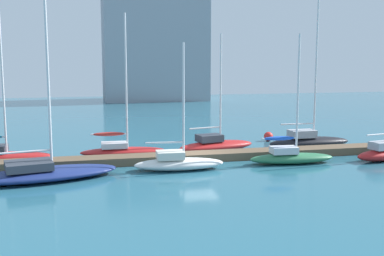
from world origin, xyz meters
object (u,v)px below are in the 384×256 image
object	(u,v)px
sailboat_0	(0,154)
sailboat_4	(216,144)
sailboat_3	(178,162)
sailboat_6	(309,140)
sailboat_1	(43,172)
harbor_building_distant	(154,48)
sailboat_2	(122,149)
sailboat_5	(291,156)
mooring_buoy_red	(268,136)

from	to	relation	value
sailboat_0	sailboat_4	world-z (taller)	sailboat_0
sailboat_0	sailboat_3	bearing A→B (deg)	-18.64
sailboat_3	sailboat_6	world-z (taller)	sailboat_6
sailboat_4	sailboat_1	bearing A→B (deg)	-165.06
sailboat_4	harbor_building_distant	xyz separation A→B (m)	(2.54, 47.70, 8.40)
sailboat_1	sailboat_4	distance (m)	13.72
sailboat_1	sailboat_2	distance (m)	7.92
sailboat_1	sailboat_4	bearing A→B (deg)	15.20
sailboat_2	sailboat_6	size ratio (longest dim) A/B	0.88
sailboat_3	sailboat_4	size ratio (longest dim) A/B	0.90
sailboat_0	harbor_building_distant	bearing A→B (deg)	74.02
sailboat_6	harbor_building_distant	bearing A→B (deg)	95.01
sailboat_2	sailboat_6	xyz separation A→B (m)	(14.71, -0.24, 0.11)
sailboat_0	harbor_building_distant	xyz separation A→B (m)	(17.97, 48.27, 8.38)
sailboat_4	sailboat_5	bearing A→B (deg)	-67.22
sailboat_2	sailboat_5	bearing A→B (deg)	-23.91
sailboat_6	harbor_building_distant	distance (m)	49.04
sailboat_3	sailboat_6	xyz separation A→B (m)	(11.59, 5.06, 0.12)
mooring_buoy_red	harbor_building_distant	bearing A→B (deg)	94.06
sailboat_1	sailboat_4	size ratio (longest dim) A/B	1.31
sailboat_2	harbor_building_distant	bearing A→B (deg)	80.25
sailboat_2	mooring_buoy_red	bearing A→B (deg)	17.07
harbor_building_distant	sailboat_0	bearing A→B (deg)	-110.42
sailboat_0	harbor_building_distant	distance (m)	52.19
sailboat_4	harbor_building_distant	distance (m)	48.50
sailboat_5	harbor_building_distant	distance (m)	53.72
sailboat_1	mooring_buoy_red	distance (m)	20.33
sailboat_5	mooring_buoy_red	distance (m)	8.96
sailboat_2	sailboat_4	xyz separation A→B (m)	(7.16, 0.13, 0.02)
harbor_building_distant	sailboat_1	bearing A→B (deg)	-105.32
sailboat_6	sailboat_0	bearing A→B (deg)	179.56
sailboat_1	sailboat_5	world-z (taller)	sailboat_1
sailboat_1	harbor_building_distant	xyz separation A→B (m)	(14.77, 53.92, 8.45)
sailboat_1	sailboat_0	bearing A→B (deg)	107.78
sailboat_2	mooring_buoy_red	world-z (taller)	sailboat_2
mooring_buoy_red	sailboat_5	bearing A→B (deg)	-102.68
sailboat_2	sailboat_3	xyz separation A→B (m)	(3.12, -5.30, -0.02)
sailboat_5	mooring_buoy_red	bearing A→B (deg)	81.09
sailboat_0	sailboat_3	world-z (taller)	sailboat_0
mooring_buoy_red	harbor_building_distant	xyz separation A→B (m)	(-3.14, 44.31, 8.55)
sailboat_4	mooring_buoy_red	world-z (taller)	sailboat_4
sailboat_3	sailboat_4	distance (m)	6.76
sailboat_1	sailboat_5	size ratio (longest dim) A/B	1.34
sailboat_4	mooring_buoy_red	size ratio (longest dim) A/B	11.17
sailboat_5	sailboat_1	bearing A→B (deg)	-173.10
sailboat_3	sailboat_5	size ratio (longest dim) A/B	0.93
sailboat_5	sailboat_6	xyz separation A→B (m)	(3.83, 4.98, 0.08)
sailboat_5	sailboat_0	bearing A→B (deg)	169.76
sailboat_3	sailboat_6	distance (m)	12.64
sailboat_2	harbor_building_distant	size ratio (longest dim) A/B	0.57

